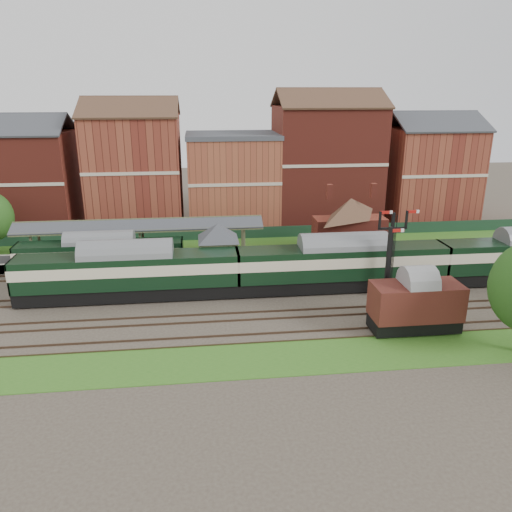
{
  "coord_description": "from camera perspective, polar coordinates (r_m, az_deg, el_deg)",
  "views": [
    {
      "loc": [
        -4.71,
        -42.84,
        18.13
      ],
      "look_at": [
        0.52,
        2.0,
        3.0
      ],
      "focal_mm": 35.0,
      "sensor_mm": 36.0,
      "label": 1
    }
  ],
  "objects": [
    {
      "name": "ground",
      "position": [
        46.76,
        -0.35,
        -4.29
      ],
      "size": [
        160.0,
        160.0,
        0.0
      ],
      "primitive_type": "plane",
      "color": "#473D33",
      "rests_on": "ground"
    },
    {
      "name": "brick_hut",
      "position": [
        50.06,
        4.93,
        -1.32
      ],
      "size": [
        3.2,
        2.64,
        2.94
      ],
      "color": "maroon",
      "rests_on": "ground"
    },
    {
      "name": "dmu_train",
      "position": [
        47.42,
        9.82,
        -0.83
      ],
      "size": [
        59.05,
        3.1,
        4.54
      ],
      "color": "black",
      "rests_on": "ground"
    },
    {
      "name": "semaphore_siding",
      "position": [
        41.2,
        14.75,
        -1.94
      ],
      "size": [
        1.23,
        0.25,
        8.0
      ],
      "color": "black",
      "rests_on": "ground"
    },
    {
      "name": "goods_van_a",
      "position": [
        40.81,
        17.79,
        -5.17
      ],
      "size": [
        6.86,
        2.97,
        4.16
      ],
      "color": "black",
      "rests_on": "ground"
    },
    {
      "name": "canopy",
      "position": [
        54.67,
        -13.07,
        3.7
      ],
      "size": [
        26.0,
        3.89,
        4.08
      ],
      "color": "#4F5837",
      "rests_on": "platform"
    },
    {
      "name": "station_building",
      "position": [
        56.98,
        10.65,
        3.8
      ],
      "size": [
        8.1,
        8.1,
        5.9
      ],
      "color": "maroon",
      "rests_on": "platform"
    },
    {
      "name": "grass_back",
      "position": [
        61.74,
        -1.99,
        1.47
      ],
      "size": [
        90.0,
        4.5,
        0.06
      ],
      "primitive_type": "cube",
      "color": "#2D6619",
      "rests_on": "ground"
    },
    {
      "name": "semaphore_bracket",
      "position": [
        45.72,
        15.17,
        0.69
      ],
      "size": [
        3.6,
        0.25,
        8.18
      ],
      "color": "black",
      "rests_on": "ground"
    },
    {
      "name": "fence",
      "position": [
        63.45,
        -2.14,
        2.62
      ],
      "size": [
        90.0,
        0.12,
        1.5
      ],
      "primitive_type": "cube",
      "color": "#193823",
      "rests_on": "ground"
    },
    {
      "name": "grass_front",
      "position": [
        36.07,
        1.79,
        -11.6
      ],
      "size": [
        90.0,
        5.0,
        0.06
      ],
      "primitive_type": "cube",
      "color": "#2D6619",
      "rests_on": "ground"
    },
    {
      "name": "signal_box",
      "position": [
        48.48,
        -4.31,
        0.53
      ],
      "size": [
        5.4,
        5.4,
        6.0
      ],
      "color": "#586C4D",
      "rests_on": "ground"
    },
    {
      "name": "town_backdrop",
      "position": [
        68.9,
        -2.83,
        9.21
      ],
      "size": [
        69.0,
        10.0,
        16.0
      ],
      "color": "maroon",
      "rests_on": "ground"
    },
    {
      "name": "platform",
      "position": [
        55.47,
        -6.61,
        -0.13
      ],
      "size": [
        55.0,
        3.4,
        1.0
      ],
      "primitive_type": "cube",
      "color": "#2D2D2D",
      "rests_on": "ground"
    },
    {
      "name": "platform_railcar",
      "position": [
        52.81,
        -17.29,
        0.15
      ],
      "size": [
        16.51,
        2.6,
        3.8
      ],
      "color": "black",
      "rests_on": "ground"
    }
  ]
}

